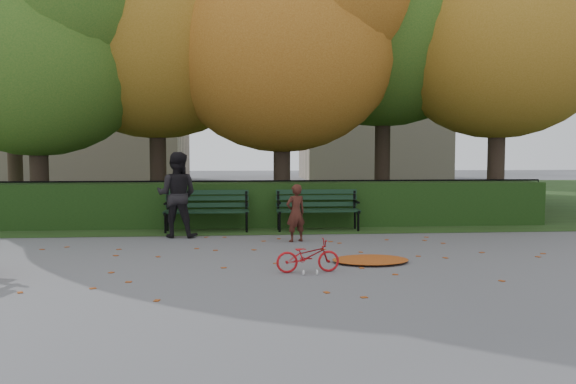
{
  "coord_description": "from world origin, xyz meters",
  "views": [
    {
      "loc": [
        -0.55,
        -8.41,
        1.69
      ],
      "look_at": [
        0.26,
        1.4,
        1.0
      ],
      "focal_mm": 35.0,
      "sensor_mm": 36.0,
      "label": 1
    }
  ],
  "objects": [
    {
      "name": "bench_right",
      "position": [
        1.1,
        3.7,
        0.52
      ],
      "size": [
        1.8,
        0.57,
        0.88
      ],
      "color": "black",
      "rests_on": "ground"
    },
    {
      "name": "ground",
      "position": [
        0.0,
        0.0,
        0.0
      ],
      "size": [
        90.0,
        90.0,
        0.0
      ],
      "primitive_type": "plane",
      "color": "slate",
      "rests_on": "ground"
    },
    {
      "name": "adult",
      "position": [
        -1.84,
        2.9,
        0.85
      ],
      "size": [
        0.92,
        0.77,
        1.71
      ],
      "primitive_type": "imported",
      "rotation": [
        0.0,
        0.0,
        2.99
      ],
      "color": "black",
      "rests_on": "ground"
    },
    {
      "name": "tree_b",
      "position": [
        -2.44,
        6.75,
        5.4
      ],
      "size": [
        6.72,
        6.4,
        8.79
      ],
      "color": "black",
      "rests_on": "ground"
    },
    {
      "name": "bench_left",
      "position": [
        -1.3,
        3.7,
        0.52
      ],
      "size": [
        1.8,
        0.57,
        0.88
      ],
      "color": "black",
      "rests_on": "ground"
    },
    {
      "name": "bicycle",
      "position": [
        0.37,
        -0.63,
        0.24
      ],
      "size": [
        0.92,
        0.37,
        0.47
      ],
      "primitive_type": "imported",
      "rotation": [
        0.0,
        0.0,
        1.64
      ],
      "color": "#B31015",
      "rests_on": "ground"
    },
    {
      "name": "building_left",
      "position": [
        -9.0,
        26.0,
        7.5
      ],
      "size": [
        10.0,
        7.0,
        15.0
      ],
      "primitive_type": "cube",
      "color": "tan",
      "rests_on": "ground"
    },
    {
      "name": "leaf_scatter",
      "position": [
        0.0,
        0.3,
        0.01
      ],
      "size": [
        9.0,
        5.7,
        0.01
      ],
      "primitive_type": null,
      "color": "maroon",
      "rests_on": "ground"
    },
    {
      "name": "tree_f",
      "position": [
        -7.13,
        9.24,
        5.69
      ],
      "size": [
        6.93,
        6.6,
        9.19
      ],
      "color": "black",
      "rests_on": "ground"
    },
    {
      "name": "tree_a",
      "position": [
        -5.19,
        5.58,
        4.52
      ],
      "size": [
        5.88,
        5.6,
        7.48
      ],
      "color": "black",
      "rests_on": "ground"
    },
    {
      "name": "building_right",
      "position": [
        8.0,
        28.0,
        6.0
      ],
      "size": [
        9.0,
        6.0,
        12.0
      ],
      "primitive_type": "cube",
      "color": "tan",
      "rests_on": "ground"
    },
    {
      "name": "leaf_pile",
      "position": [
        1.42,
        0.01,
        0.04
      ],
      "size": [
        1.2,
        0.84,
        0.08
      ],
      "primitive_type": "ellipsoid",
      "rotation": [
        0.0,
        0.0,
        -0.02
      ],
      "color": "maroon",
      "rests_on": "ground"
    },
    {
      "name": "hedge",
      "position": [
        0.0,
        4.5,
        0.5
      ],
      "size": [
        13.0,
        0.9,
        1.0
      ],
      "primitive_type": "cube",
      "color": "black",
      "rests_on": "ground"
    },
    {
      "name": "child",
      "position": [
        0.47,
        2.13,
        0.55
      ],
      "size": [
        0.47,
        0.4,
        1.1
      ],
      "primitive_type": "imported",
      "rotation": [
        0.0,
        0.0,
        3.55
      ],
      "color": "#401B14",
      "rests_on": "ground"
    },
    {
      "name": "grass_strip",
      "position": [
        0.0,
        14.0,
        0.01
      ],
      "size": [
        90.0,
        90.0,
        0.0
      ],
      "primitive_type": "plane",
      "color": "#203113",
      "rests_on": "ground"
    },
    {
      "name": "tree_c",
      "position": [
        0.83,
        5.96,
        4.82
      ],
      "size": [
        6.3,
        6.0,
        8.0
      ],
      "color": "black",
      "rests_on": "ground"
    },
    {
      "name": "tree_g",
      "position": [
        8.33,
        9.76,
        5.37
      ],
      "size": [
        6.3,
        6.0,
        8.55
      ],
      "color": "black",
      "rests_on": "ground"
    },
    {
      "name": "iron_fence",
      "position": [
        0.0,
        5.3,
        0.54
      ],
      "size": [
        14.0,
        0.04,
        1.02
      ],
      "color": "black",
      "rests_on": "ground"
    },
    {
      "name": "tree_e",
      "position": [
        6.52,
        5.77,
        5.08
      ],
      "size": [
        6.09,
        5.8,
        8.16
      ],
      "color": "black",
      "rests_on": "ground"
    }
  ]
}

